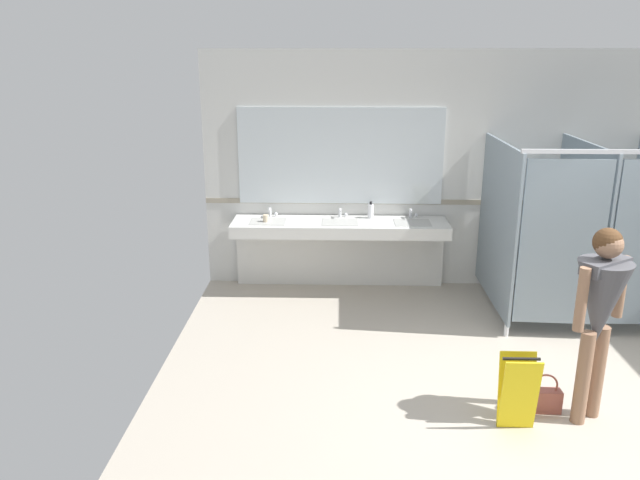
# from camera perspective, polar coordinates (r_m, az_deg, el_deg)

# --- Properties ---
(ground_plane) EXTENTS (7.20, 6.46, 0.10)m
(ground_plane) POSITION_cam_1_polar(r_m,az_deg,el_deg) (5.63, 22.89, -14.96)
(ground_plane) COLOR #B2A899
(wall_back) EXTENTS (7.20, 0.12, 2.83)m
(wall_back) POSITION_cam_1_polar(r_m,az_deg,el_deg) (7.81, 16.50, 6.04)
(wall_back) COLOR silver
(wall_back) RESTS_ON ground_plane
(wall_back_tile_band) EXTENTS (7.20, 0.01, 0.06)m
(wall_back_tile_band) POSITION_cam_1_polar(r_m,az_deg,el_deg) (7.82, 16.40, 3.33)
(wall_back_tile_band) COLOR #9E937F
(wall_back_tile_band) RESTS_ON wall_back
(vanity_counter) EXTENTS (2.54, 0.59, 0.99)m
(vanity_counter) POSITION_cam_1_polar(r_m,az_deg,el_deg) (7.46, 1.82, 0.18)
(vanity_counter) COLOR silver
(vanity_counter) RESTS_ON ground_plane
(mirror_panel) EXTENTS (2.44, 0.02, 1.15)m
(mirror_panel) POSITION_cam_1_polar(r_m,az_deg,el_deg) (7.45, 1.89, 7.70)
(mirror_panel) COLOR silver
(mirror_panel) RESTS_ON wall_back
(bathroom_stalls) EXTENTS (1.83, 1.54, 1.93)m
(bathroom_stalls) POSITION_cam_1_polar(r_m,az_deg,el_deg) (7.13, 23.24, 0.99)
(bathroom_stalls) COLOR gray
(bathroom_stalls) RESTS_ON ground_plane
(person_standing) EXTENTS (0.56, 0.56, 1.57)m
(person_standing) POSITION_cam_1_polar(r_m,az_deg,el_deg) (5.14, 24.33, -5.33)
(person_standing) COLOR #8C664C
(person_standing) RESTS_ON ground_plane
(handbag) EXTENTS (0.28, 0.11, 0.34)m
(handbag) POSITION_cam_1_polar(r_m,az_deg,el_deg) (5.48, 19.82, -13.56)
(handbag) COLOR #934C42
(handbag) RESTS_ON ground_plane
(soap_dispenser) EXTENTS (0.07, 0.07, 0.20)m
(soap_dispenser) POSITION_cam_1_polar(r_m,az_deg,el_deg) (7.46, 4.67, 2.68)
(soap_dispenser) COLOR white
(soap_dispenser) RESTS_ON vanity_counter
(paper_cup) EXTENTS (0.07, 0.07, 0.09)m
(paper_cup) POSITION_cam_1_polar(r_m,az_deg,el_deg) (7.30, -4.99, 1.98)
(paper_cup) COLOR beige
(paper_cup) RESTS_ON vanity_counter
(wet_floor_sign) EXTENTS (0.28, 0.19, 0.60)m
(wet_floor_sign) POSITION_cam_1_polar(r_m,az_deg,el_deg) (5.11, 17.73, -13.10)
(wet_floor_sign) COLOR yellow
(wet_floor_sign) RESTS_ON ground_plane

